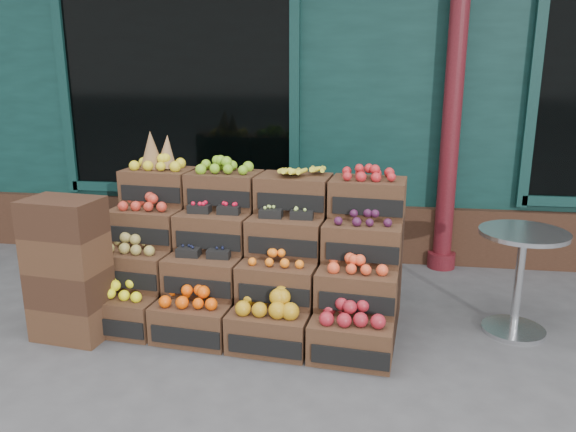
# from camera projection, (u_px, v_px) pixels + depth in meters

# --- Properties ---
(ground) EXTENTS (60.00, 60.00, 0.00)m
(ground) POSITION_uv_depth(u_px,v_px,m) (301.00, 356.00, 4.04)
(ground) COLOR #414143
(ground) RESTS_ON ground
(shop_facade) EXTENTS (12.00, 6.24, 4.80)m
(shop_facade) POSITION_uv_depth(u_px,v_px,m) (346.00, 39.00, 8.29)
(shop_facade) COLOR black
(shop_facade) RESTS_ON ground
(crate_display) EXTENTS (2.49, 1.39, 1.49)m
(crate_display) POSITION_uv_depth(u_px,v_px,m) (250.00, 264.00, 4.56)
(crate_display) COLOR #42291A
(crate_display) RESTS_ON ground
(spare_crates) EXTENTS (0.58, 0.44, 1.09)m
(spare_crates) POSITION_uv_depth(u_px,v_px,m) (68.00, 269.00, 4.20)
(spare_crates) COLOR #42291A
(spare_crates) RESTS_ON ground
(bistro_table) EXTENTS (0.66, 0.66, 0.82)m
(bistro_table) POSITION_uv_depth(u_px,v_px,m) (520.00, 270.00, 4.28)
(bistro_table) COLOR silver
(bistro_table) RESTS_ON ground
(shopkeeper) EXTENTS (0.82, 0.59, 2.10)m
(shopkeeper) POSITION_uv_depth(u_px,v_px,m) (178.00, 149.00, 6.78)
(shopkeeper) COLOR #154B28
(shopkeeper) RESTS_ON ground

